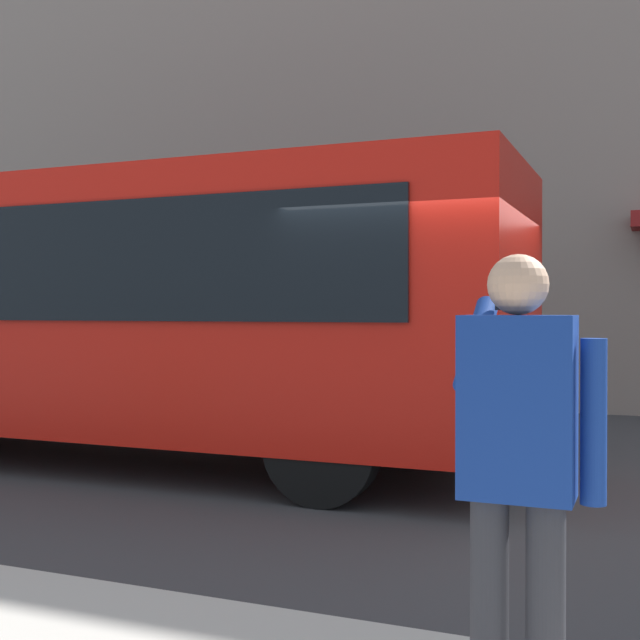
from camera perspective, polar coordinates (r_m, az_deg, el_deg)
ground_plane at (r=7.57m, az=9.49°, el=-11.90°), size 60.00×60.00×0.00m
building_facade_far at (r=14.74m, az=15.81°, el=17.78°), size 28.00×1.55×12.00m
red_bus at (r=9.30m, az=-14.70°, el=0.89°), size 9.05×2.54×3.08m
pedestrian_photographer at (r=3.06m, az=13.73°, el=-8.85°), size 0.53×0.52×1.70m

